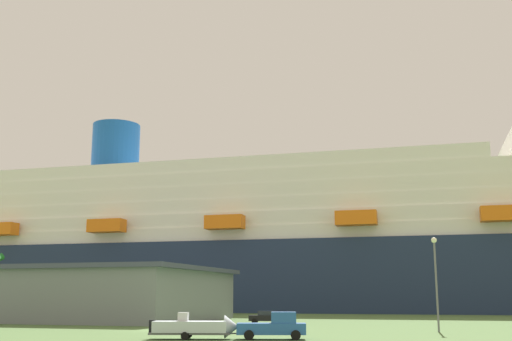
# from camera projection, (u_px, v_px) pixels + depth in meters

# --- Properties ---
(ground_plane) EXTENTS (600.00, 600.00, 0.00)m
(ground_plane) POSITION_uv_depth(u_px,v_px,m) (227.00, 320.00, 93.01)
(ground_plane) COLOR #4C6B38
(cruise_ship) EXTENTS (274.57, 45.65, 52.79)m
(cruise_ship) POSITION_uv_depth(u_px,v_px,m) (262.00, 250.00, 144.34)
(cruise_ship) COLOR #1E2D4C
(cruise_ship) RESTS_ON ground_plane
(terminal_building) EXTENTS (49.15, 32.54, 7.42)m
(terminal_building) POSITION_uv_depth(u_px,v_px,m) (58.00, 294.00, 92.65)
(terminal_building) COLOR slate
(terminal_building) RESTS_ON ground_plane
(pickup_truck) EXTENTS (5.87, 3.07, 2.20)m
(pickup_truck) POSITION_uv_depth(u_px,v_px,m) (274.00, 326.00, 51.45)
(pickup_truck) COLOR #2659A5
(pickup_truck) RESTS_ON ground_plane
(small_boat_on_trailer) EXTENTS (8.38, 3.23, 2.15)m
(small_boat_on_trailer) POSITION_uv_depth(u_px,v_px,m) (199.00, 327.00, 51.64)
(small_boat_on_trailer) COLOR #595960
(small_boat_on_trailer) RESTS_ON ground_plane
(street_lamp) EXTENTS (0.56, 0.56, 9.25)m
(street_lamp) POSITION_uv_depth(u_px,v_px,m) (436.00, 271.00, 62.56)
(street_lamp) COLOR slate
(street_lamp) RESTS_ON ground_plane
(parked_car_black_coupe) EXTENTS (4.39, 2.41, 1.58)m
(parked_car_black_coupe) POSITION_uv_depth(u_px,v_px,m) (266.00, 317.00, 80.26)
(parked_car_black_coupe) COLOR black
(parked_car_black_coupe) RESTS_ON ground_plane
(parked_car_red_hatchback) EXTENTS (4.52, 2.41, 1.58)m
(parked_car_red_hatchback) POSITION_uv_depth(u_px,v_px,m) (134.00, 316.00, 85.22)
(parked_car_red_hatchback) COLOR red
(parked_car_red_hatchback) RESTS_ON ground_plane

